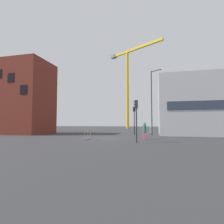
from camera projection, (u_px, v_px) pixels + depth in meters
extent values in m
plane|color=#333335|center=(103.00, 138.00, 19.54)|extent=(160.00, 160.00, 0.00)
cube|color=maroon|center=(26.00, 98.00, 28.33)|extent=(7.31, 6.26, 11.41)
cube|color=black|center=(11.00, 77.00, 25.43)|extent=(1.10, 0.06, 1.30)
cube|color=black|center=(23.00, 90.00, 24.79)|extent=(1.10, 0.06, 1.30)
cube|color=#B7B7BC|center=(200.00, 106.00, 26.19)|extent=(11.89, 9.28, 8.27)
cube|color=#2D3847|center=(210.00, 105.00, 21.64)|extent=(9.99, 0.08, 1.10)
cylinder|color=yellow|center=(127.00, 90.00, 57.38)|extent=(0.90, 0.90, 24.62)
cube|color=yellow|center=(135.00, 49.00, 55.87)|extent=(16.71, 10.33, 0.70)
cube|color=slate|center=(114.00, 57.00, 62.45)|extent=(2.16, 1.95, 1.10)
cylinder|color=#2D2D30|center=(152.00, 103.00, 24.78)|extent=(0.14, 0.14, 9.01)
cube|color=#2D2D30|center=(157.00, 70.00, 24.39)|extent=(1.60, 1.10, 0.10)
ellipsoid|color=silver|center=(163.00, 69.00, 23.71)|extent=(0.44, 0.24, 0.16)
cylinder|color=#2D2D30|center=(136.00, 125.00, 15.29)|extent=(0.12, 0.12, 2.95)
cube|color=#2D2D30|center=(136.00, 104.00, 15.41)|extent=(0.29, 0.25, 0.70)
sphere|color=#390605|center=(134.00, 102.00, 15.45)|extent=(0.11, 0.11, 0.11)
sphere|color=#3C2905|center=(134.00, 104.00, 15.44)|extent=(0.11, 0.11, 0.11)
sphere|color=green|center=(134.00, 107.00, 15.43)|extent=(0.11, 0.11, 0.11)
cylinder|color=black|center=(134.00, 123.00, 26.45)|extent=(0.12, 0.12, 3.41)
cube|color=black|center=(134.00, 109.00, 26.58)|extent=(0.35, 0.33, 0.70)
sphere|color=#390605|center=(133.00, 108.00, 26.57)|extent=(0.11, 0.11, 0.11)
sphere|color=#3C2905|center=(133.00, 109.00, 26.56)|extent=(0.11, 0.11, 0.11)
sphere|color=green|center=(133.00, 111.00, 26.54)|extent=(0.11, 0.11, 0.11)
cylinder|color=#D14C8C|center=(144.00, 135.00, 18.14)|extent=(0.14, 0.14, 0.83)
cylinder|color=#D14C8C|center=(146.00, 136.00, 18.06)|extent=(0.14, 0.14, 0.83)
cylinder|color=#2D844C|center=(145.00, 128.00, 18.15)|extent=(0.34, 0.34, 0.69)
sphere|color=#8C6647|center=(144.00, 123.00, 18.18)|extent=(0.22, 0.22, 0.22)
cube|color=#B2B5BA|center=(150.00, 127.00, 30.17)|extent=(0.29, 2.36, 0.06)
cube|color=#B2B5BA|center=(151.00, 133.00, 30.11)|extent=(0.29, 2.36, 0.06)
cylinder|color=#B2B5BA|center=(150.00, 130.00, 29.13)|extent=(0.04, 0.04, 1.05)
cylinder|color=#B2B5BA|center=(150.00, 130.00, 30.14)|extent=(0.04, 0.04, 1.05)
cylinder|color=#B2B5BA|center=(151.00, 130.00, 31.14)|extent=(0.04, 0.04, 1.05)
cube|color=gray|center=(88.00, 129.00, 18.25)|extent=(0.22, 2.08, 0.06)
cube|color=gray|center=(88.00, 138.00, 18.19)|extent=(0.22, 2.08, 0.06)
cylinder|color=gray|center=(85.00, 135.00, 17.30)|extent=(0.04, 0.04, 1.05)
cylinder|color=gray|center=(88.00, 134.00, 18.22)|extent=(0.04, 0.04, 1.05)
cylinder|color=gray|center=(90.00, 134.00, 19.14)|extent=(0.04, 0.04, 1.05)
cube|color=black|center=(90.00, 134.00, 27.64)|extent=(0.66, 0.66, 0.03)
cone|color=orange|center=(90.00, 132.00, 27.66)|extent=(0.51, 0.51, 0.66)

